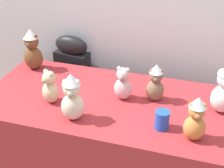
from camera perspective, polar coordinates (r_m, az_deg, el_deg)
The scene contains 9 objects.
display_table at distance 2.33m, azimuth 0.00°, elevation -10.71°, with size 1.66×0.79×0.76m, color maroon.
instrument_case at distance 2.82m, azimuth -6.58°, elevation -0.54°, with size 0.29×0.15×0.93m.
teddy_bear_blush at distance 2.07m, azimuth 1.89°, elevation -0.05°, with size 0.12×0.11×0.22m.
teddy_bear_sand at distance 2.07m, azimuth -10.63°, elevation -0.62°, with size 0.14×0.13×0.22m.
teddy_bear_chestnut at distance 2.49m, azimuth -13.56°, elevation 5.75°, with size 0.15×0.13×0.31m.
teddy_bear_cream at distance 1.87m, azimuth -6.88°, elevation -2.33°, with size 0.16×0.15×0.29m.
teddy_bear_ginger at distance 1.77m, azimuth 14.20°, elevation -5.91°, with size 0.14×0.12×0.26m.
teddy_bear_mocha at distance 2.06m, azimuth 7.51°, elevation 0.16°, with size 0.13×0.12×0.25m.
party_cup_blue at distance 1.86m, azimuth 8.62°, elevation -6.13°, with size 0.08×0.08×0.11m, color blue.
Camera 1 is at (0.52, -1.43, 1.90)m, focal length 53.10 mm.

